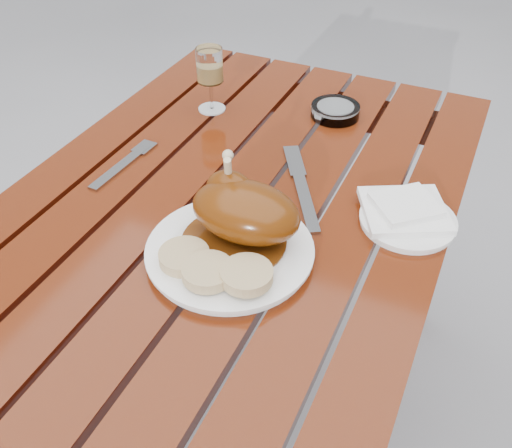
% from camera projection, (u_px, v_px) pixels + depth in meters
% --- Properties ---
extents(ground, '(60.00, 60.00, 0.00)m').
position_uv_depth(ground, '(239.00, 414.00, 1.56)').
color(ground, slate).
rests_on(ground, ground).
extents(table, '(0.80, 1.20, 0.75)m').
position_uv_depth(table, '(236.00, 324.00, 1.32)').
color(table, '#67280C').
rests_on(table, ground).
extents(dinner_plate, '(0.30, 0.30, 0.02)m').
position_uv_depth(dinner_plate, '(230.00, 252.00, 0.94)').
color(dinner_plate, white).
rests_on(dinner_plate, table).
extents(roast_duck, '(0.19, 0.18, 0.13)m').
position_uv_depth(roast_duck, '(243.00, 210.00, 0.93)').
color(roast_duck, '#562709').
rests_on(roast_duck, dinner_plate).
extents(bread_dumplings, '(0.19, 0.10, 0.03)m').
position_uv_depth(bread_dumplings, '(212.00, 267.00, 0.88)').
color(bread_dumplings, tan).
rests_on(bread_dumplings, dinner_plate).
extents(wine_glass, '(0.07, 0.07, 0.15)m').
position_uv_depth(wine_glass, '(210.00, 80.00, 1.29)').
color(wine_glass, tan).
rests_on(wine_glass, table).
extents(side_plate, '(0.18, 0.18, 0.01)m').
position_uv_depth(side_plate, '(408.00, 221.00, 1.01)').
color(side_plate, white).
rests_on(side_plate, table).
extents(napkin, '(0.19, 0.19, 0.01)m').
position_uv_depth(napkin, '(404.00, 210.00, 1.01)').
color(napkin, white).
rests_on(napkin, side_plate).
extents(ashtray, '(0.12, 0.12, 0.03)m').
position_uv_depth(ashtray, '(335.00, 111.00, 1.30)').
color(ashtray, '#B2B7BC').
rests_on(ashtray, table).
extents(fork, '(0.03, 0.18, 0.01)m').
position_uv_depth(fork, '(121.00, 166.00, 1.15)').
color(fork, gray).
rests_on(fork, table).
extents(knife, '(0.14, 0.22, 0.01)m').
position_uv_depth(knife, '(303.00, 192.00, 1.08)').
color(knife, gray).
rests_on(knife, table).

